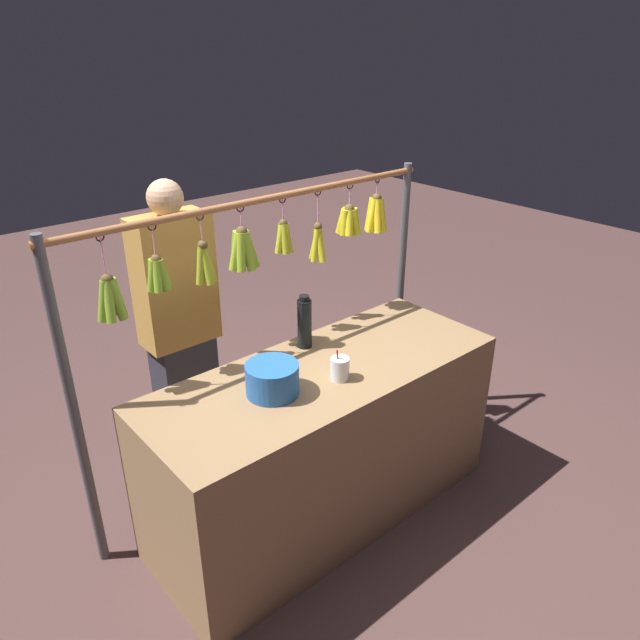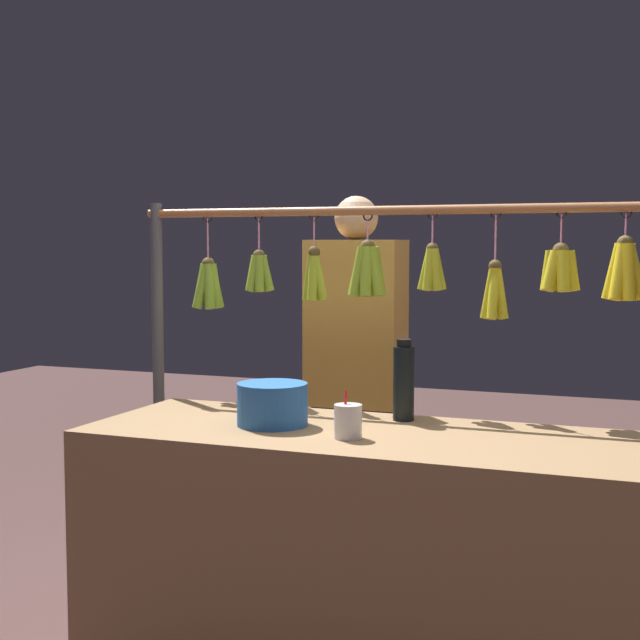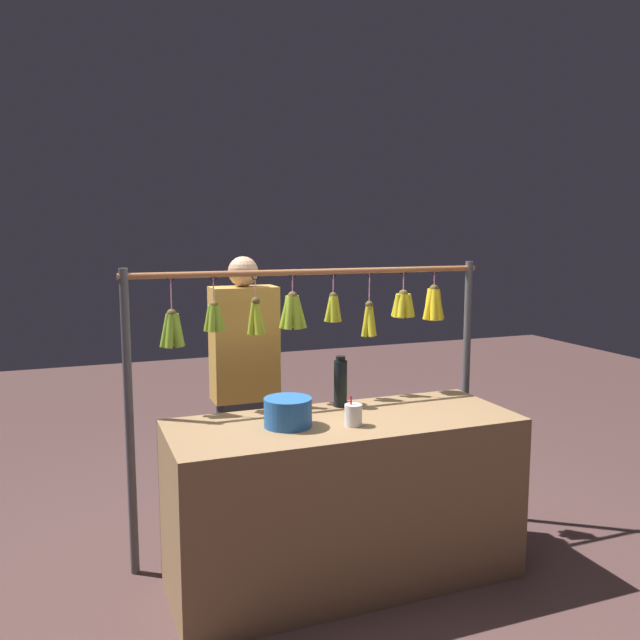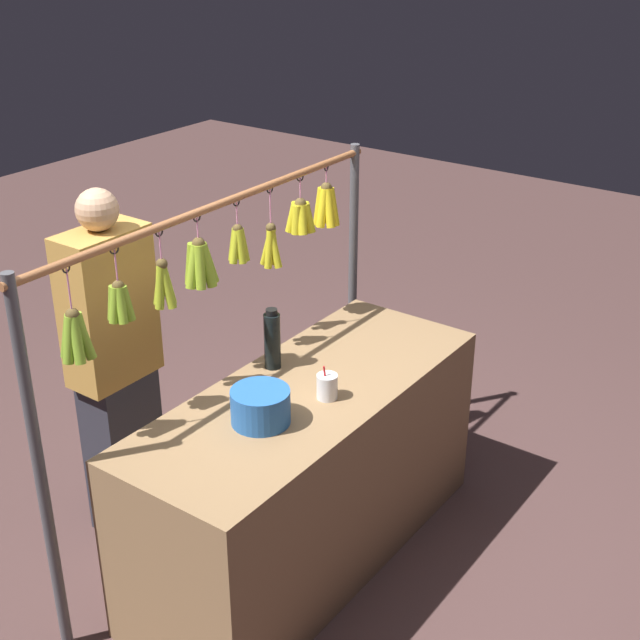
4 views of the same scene
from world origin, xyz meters
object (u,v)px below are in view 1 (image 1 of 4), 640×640
Objects in this scene: water_bottle at (305,323)px; drink_cup at (340,368)px; blue_bucket at (272,379)px; vendor_person at (181,334)px.

water_bottle is 1.87× the size of drink_cup.
water_bottle is 0.44m from blue_bucket.
blue_bucket is (0.37, 0.23, -0.06)m from water_bottle.
water_bottle is at bearing -102.17° from drink_cup.
vendor_person is (0.36, -0.57, -0.16)m from water_bottle.
drink_cup is 0.09× the size of vendor_person.
water_bottle is at bearing -147.42° from blue_bucket.
water_bottle is 1.19× the size of blue_bucket.
drink_cup is (0.07, 0.33, -0.08)m from water_bottle.
drink_cup is at bearing 161.44° from blue_bucket.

